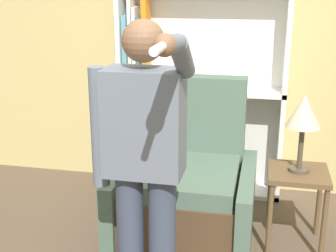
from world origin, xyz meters
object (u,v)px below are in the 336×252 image
(bookcase, at_px, (183,92))
(table_lamp, at_px, (304,115))
(armchair, at_px, (186,191))
(side_table, at_px, (297,185))
(person_standing, at_px, (144,160))

(bookcase, distance_m, table_lamp, 1.28)
(bookcase, bearing_deg, armchair, -77.65)
(side_table, bearing_deg, bookcase, 139.83)
(armchair, distance_m, side_table, 0.79)
(side_table, relative_size, table_lamp, 1.05)
(armchair, xyz_separation_m, side_table, (0.78, 0.05, 0.10))
(armchair, bearing_deg, table_lamp, 3.49)
(bookcase, bearing_deg, table_lamp, -40.17)
(bookcase, xyz_separation_m, table_lamp, (0.97, -0.82, 0.08))
(bookcase, bearing_deg, person_standing, -86.29)
(table_lamp, bearing_deg, person_standing, -132.27)
(person_standing, bearing_deg, table_lamp, 47.73)
(side_table, bearing_deg, person_standing, -132.27)
(armchair, bearing_deg, side_table, 3.49)
(side_table, distance_m, table_lamp, 0.52)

